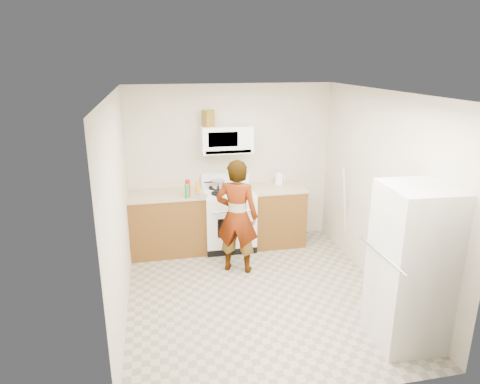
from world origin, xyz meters
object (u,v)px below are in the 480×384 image
object	(u,v)px
gas_range	(229,218)
saucepan	(218,184)
kettle	(279,179)
fridge	(413,266)
person	(237,217)
microwave	(226,139)

from	to	relation	value
gas_range	saucepan	world-z (taller)	gas_range
gas_range	kettle	distance (m)	1.01
kettle	gas_range	bearing A→B (deg)	-150.65
kettle	saucepan	bearing A→B (deg)	-158.41
fridge	saucepan	bearing A→B (deg)	122.61
gas_range	fridge	size ratio (longest dim) A/B	0.66
fridge	saucepan	world-z (taller)	fridge
fridge	person	bearing A→B (deg)	130.86
kettle	saucepan	world-z (taller)	kettle
gas_range	saucepan	bearing A→B (deg)	141.65
gas_range	fridge	bearing A→B (deg)	-61.94
fridge	saucepan	xyz separation A→B (m)	(-1.56, 2.78, 0.16)
microwave	kettle	bearing A→B (deg)	2.17
gas_range	microwave	xyz separation A→B (m)	(0.00, 0.13, 1.21)
kettle	saucepan	distance (m)	0.99
microwave	kettle	world-z (taller)	microwave
kettle	fridge	bearing A→B (deg)	-59.82
gas_range	person	xyz separation A→B (m)	(-0.02, -0.79, 0.31)
person	microwave	bearing A→B (deg)	-68.16
gas_range	saucepan	size ratio (longest dim) A/B	5.61
person	saucepan	bearing A→B (deg)	-59.41
gas_range	fridge	world-z (taller)	fridge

